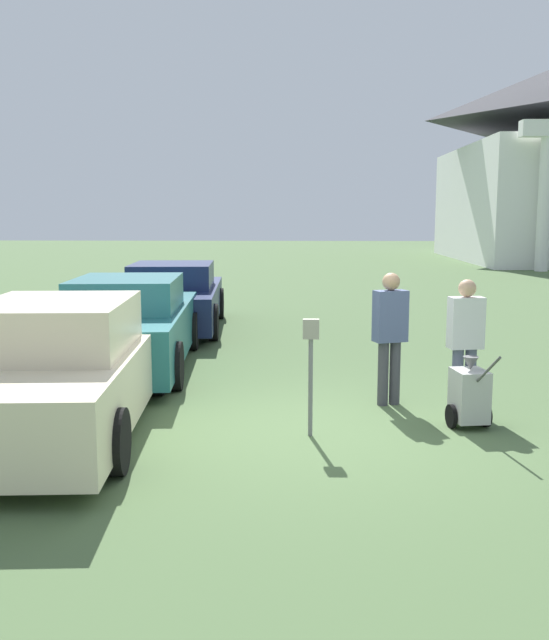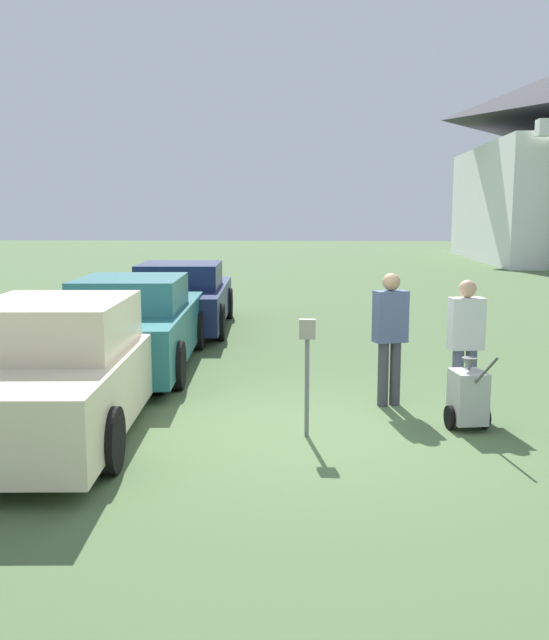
# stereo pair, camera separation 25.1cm
# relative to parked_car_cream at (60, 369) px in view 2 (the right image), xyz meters

# --- Properties ---
(ground_plane) EXTENTS (120.00, 120.00, 0.00)m
(ground_plane) POSITION_rel_parked_car_cream_xyz_m (2.85, 0.07, -0.70)
(ground_plane) COLOR #4C663D
(parked_car_cream) EXTENTS (2.22, 5.03, 1.53)m
(parked_car_cream) POSITION_rel_parked_car_cream_xyz_m (0.00, 0.00, 0.00)
(parked_car_cream) COLOR beige
(parked_car_cream) RESTS_ON ground_plane
(parked_car_teal) EXTENTS (2.20, 4.97, 1.49)m
(parked_car_teal) POSITION_rel_parked_car_cream_xyz_m (-0.00, 3.31, -0.00)
(parked_car_teal) COLOR #23666B
(parked_car_teal) RESTS_ON ground_plane
(parked_car_navy) EXTENTS (2.30, 4.98, 1.44)m
(parked_car_navy) POSITION_rel_parked_car_cream_xyz_m (-0.00, 7.31, -0.02)
(parked_car_navy) COLOR #19234C
(parked_car_navy) RESTS_ON ground_plane
(parking_meter) EXTENTS (0.18, 0.09, 1.33)m
(parking_meter) POSITION_rel_parked_car_cream_xyz_m (2.86, -0.14, 0.23)
(parking_meter) COLOR slate
(parking_meter) RESTS_ON ground_plane
(person_worker) EXTENTS (0.47, 0.35, 1.73)m
(person_worker) POSITION_rel_parked_car_cream_xyz_m (3.90, 1.24, 0.29)
(person_worker) COLOR #3F3F47
(person_worker) RESTS_ON ground_plane
(person_supervisor) EXTENTS (0.45, 0.29, 1.68)m
(person_supervisor) POSITION_rel_parked_car_cream_xyz_m (4.80, 0.94, 0.25)
(person_supervisor) COLOR #515670
(person_supervisor) RESTS_ON ground_plane
(equipment_cart) EXTENTS (0.51, 1.00, 1.00)m
(equipment_cart) POSITION_rel_parked_car_cream_xyz_m (4.71, 0.25, -0.31)
(equipment_cart) COLOR #B2B2AD
(equipment_cart) RESTS_ON ground_plane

